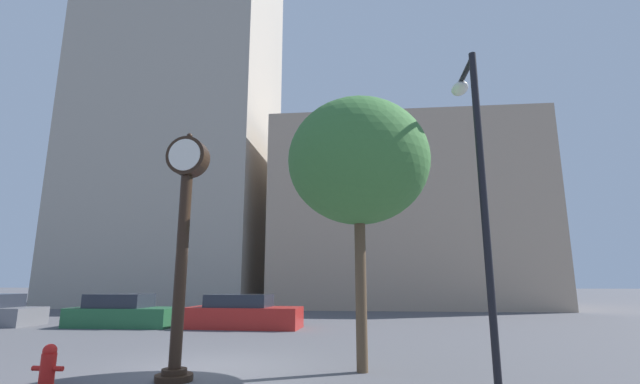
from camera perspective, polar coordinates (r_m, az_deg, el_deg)
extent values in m
plane|color=#515156|center=(10.23, -14.15, -21.88)|extent=(200.00, 200.00, 0.00)
cube|color=#ADA393|center=(40.66, -17.43, 13.93)|extent=(14.71, 12.00, 38.20)
cube|color=tan|center=(33.98, 10.97, -3.47)|extent=(18.96, 12.00, 13.24)
cylinder|color=black|center=(9.25, -18.91, -22.37)|extent=(0.71, 0.71, 0.12)
cylinder|color=black|center=(9.23, -18.86, -21.70)|extent=(0.47, 0.47, 0.10)
cylinder|color=black|center=(9.08, -18.05, -9.63)|extent=(0.24, 0.24, 3.77)
cylinder|color=black|center=(9.42, -17.16, 4.44)|extent=(0.82, 0.37, 0.82)
cylinder|color=white|center=(9.25, -17.63, 4.77)|extent=(0.67, 0.02, 0.67)
cylinder|color=white|center=(9.59, -16.72, 4.13)|extent=(0.67, 0.02, 0.67)
sphere|color=black|center=(9.56, -16.99, 7.16)|extent=(0.12, 0.12, 0.12)
cube|color=#236038|center=(20.08, -24.75, -14.91)|extent=(4.30, 1.80, 0.77)
cube|color=#232833|center=(20.15, -25.13, -12.98)|extent=(2.37, 1.58, 0.55)
cube|color=red|center=(18.09, -10.08, -16.16)|extent=(4.60, 1.93, 0.82)
cube|color=#232833|center=(18.12, -10.70, -14.04)|extent=(2.55, 1.63, 0.49)
cylinder|color=red|center=(9.64, -32.57, -19.39)|extent=(0.25, 0.25, 0.57)
sphere|color=red|center=(9.59, -32.34, -17.45)|extent=(0.24, 0.24, 0.24)
cylinder|color=red|center=(9.76, -33.56, -18.99)|extent=(0.16, 0.09, 0.09)
cylinder|color=red|center=(9.51, -31.51, -19.45)|extent=(0.16, 0.09, 0.09)
cylinder|color=black|center=(8.57, 21.06, -2.09)|extent=(0.14, 0.14, 6.36)
cylinder|color=black|center=(10.06, 18.83, 14.88)|extent=(0.11, 1.20, 0.11)
ellipsoid|color=silver|center=(10.55, 18.14, 12.95)|extent=(0.36, 0.60, 0.24)
cylinder|color=brown|center=(9.46, 5.46, -12.15)|extent=(0.24, 0.24, 3.57)
ellipsoid|color=#3D7538|center=(9.83, 5.15, 4.09)|extent=(3.21, 3.21, 2.89)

